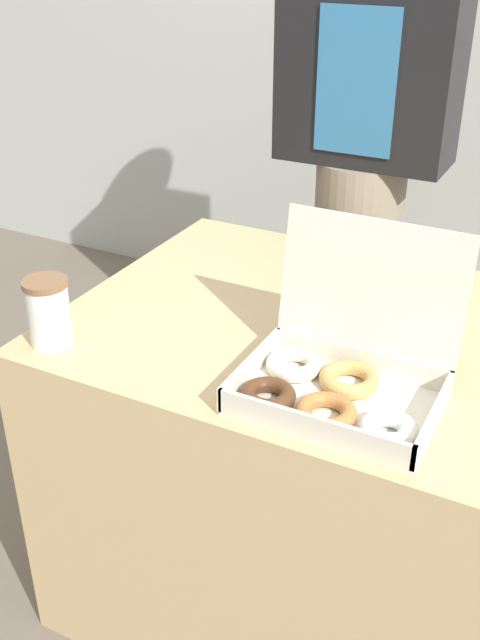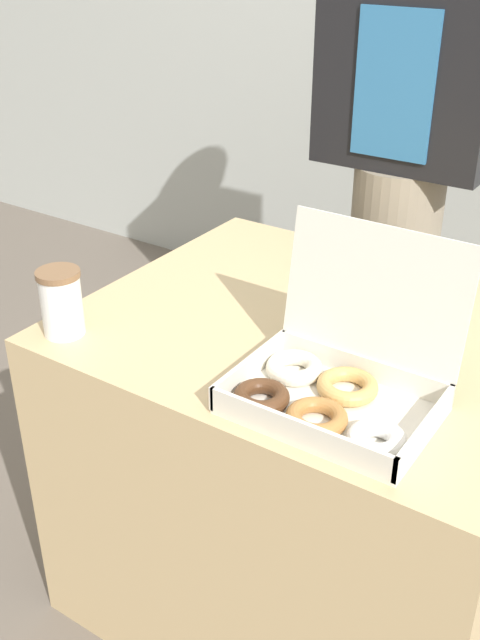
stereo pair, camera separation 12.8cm
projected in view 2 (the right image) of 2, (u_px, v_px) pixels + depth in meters
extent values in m
plane|color=#665B51|center=(304.00, 585.00, 1.86)|extent=(14.00, 14.00, 0.00)
cube|color=tan|center=(311.00, 468.00, 1.68)|extent=(0.95, 0.80, 0.74)
cube|color=silver|center=(332.00, 410.00, 1.24)|extent=(0.33, 0.23, 0.01)
cube|color=silver|center=(251.00, 368.00, 1.31)|extent=(0.01, 0.23, 0.04)
cube|color=silver|center=(425.00, 431.00, 1.15)|extent=(0.01, 0.23, 0.04)
cube|color=silver|center=(298.00, 432.00, 1.15)|extent=(0.33, 0.01, 0.04)
cube|color=silver|center=(363.00, 367.00, 1.31)|extent=(0.33, 0.01, 0.04)
cube|color=silver|center=(375.00, 292.00, 1.26)|extent=(0.33, 0.04, 0.23)
torus|color=#4C2D19|center=(261.00, 397.00, 1.24)|extent=(0.13, 0.13, 0.03)
torus|color=silver|center=(294.00, 368.00, 1.32)|extent=(0.10, 0.10, 0.03)
torus|color=#A87038|center=(317.00, 418.00, 1.19)|extent=(0.11, 0.11, 0.03)
torus|color=tan|center=(347.00, 386.00, 1.27)|extent=(0.12, 0.12, 0.03)
torus|color=white|center=(377.00, 440.00, 1.14)|extent=(0.10, 0.10, 0.03)
cylinder|color=white|center=(62.00, 305.00, 1.44)|extent=(0.08, 0.08, 0.12)
cylinder|color=brown|center=(58.00, 274.00, 1.41)|extent=(0.08, 0.08, 0.01)
cylinder|color=gray|center=(387.00, 308.00, 2.22)|extent=(0.25, 0.25, 0.87)
cube|color=black|center=(414.00, 56.00, 1.88)|extent=(0.46, 0.21, 0.56)
cube|color=teal|center=(394.00, 86.00, 1.83)|extent=(0.21, 0.01, 0.36)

